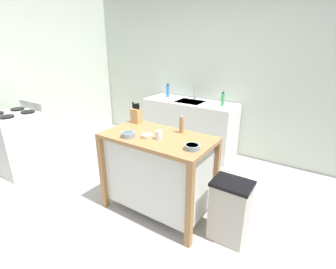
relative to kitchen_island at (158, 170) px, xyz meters
The scene contains 16 objects.
ground_plane 0.53m from the kitchen_island, 147.00° to the right, with size 6.29×6.29×0.00m, color #ADA8A0.
wall_back 2.17m from the kitchen_island, 93.47° to the left, with size 5.29×0.10×2.60m, color silver.
wall_left 2.96m from the kitchen_island, 166.41° to the left, with size 0.10×2.70×2.60m, color beige.
kitchen_island is the anchor object (origin of this frame).
knife_block 0.71m from the kitchen_island, 154.76° to the left, with size 0.11×0.09×0.25m.
bowl_ceramic_wide 0.52m from the kitchen_island, 140.56° to the right, with size 0.14×0.14×0.05m.
bowl_ceramic_small 0.64m from the kitchen_island, 12.79° to the right, with size 0.14×0.14×0.04m.
bowl_stoneware_deep 0.44m from the kitchen_island, 117.61° to the right, with size 0.11×0.11×0.04m.
drinking_cup 0.46m from the kitchen_island, 45.70° to the right, with size 0.07×0.07×0.09m.
pepper_grinder 0.56m from the kitchen_island, 53.70° to the left, with size 0.04×0.04×0.19m.
trash_bin 0.85m from the kitchen_island, ahead, with size 0.36×0.28×0.63m.
sink_counter 1.75m from the kitchen_island, 107.34° to the left, with size 1.57×0.60×0.89m.
sink_faucet 1.94m from the kitchen_island, 106.07° to the left, with size 0.02×0.02×0.22m.
bottle_dish_soap 2.07m from the kitchen_island, 120.46° to the left, with size 0.06×0.06×0.24m.
bottle_hand_soap 1.74m from the kitchen_island, 88.70° to the left, with size 0.05×0.05×0.22m.
stove 2.25m from the kitchen_island, behind, with size 0.60×0.60×1.01m.
Camera 1 is at (1.53, -1.84, 1.83)m, focal length 26.39 mm.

